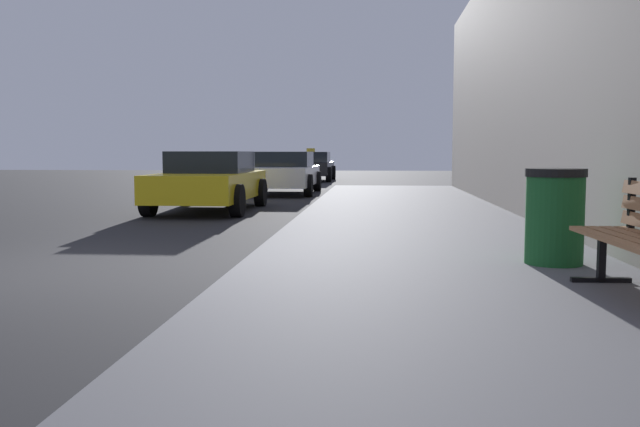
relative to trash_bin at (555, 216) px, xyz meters
The scene contains 6 objects.
ground_plane 5.16m from the trash_bin, behind, with size 80.00×80.00×0.00m, color #232326.
sidewalk 1.25m from the trash_bin, behind, with size 4.00×32.00×0.15m, color #5B5B60.
trash_bin is the anchor object (origin of this frame).
car_yellow 9.16m from the trash_bin, 125.45° to the left, with size 1.98×4.18×1.27m.
car_white 14.34m from the trash_bin, 108.38° to the left, with size 1.97×4.52×1.27m.
car_black 23.62m from the trash_bin, 101.38° to the left, with size 2.05×4.36×1.43m.
Camera 1 is at (3.36, -6.67, 1.25)m, focal length 38.14 mm.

